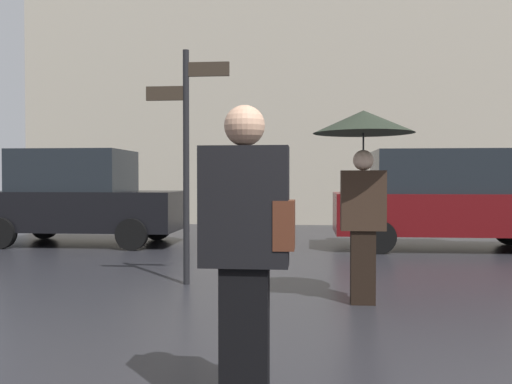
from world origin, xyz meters
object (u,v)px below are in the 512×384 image
at_px(parked_car_left, 445,200).
at_px(street_signpost, 187,143).
at_px(pedestrian_with_umbrella, 363,148).
at_px(pedestrian_with_bag, 247,239).
at_px(parked_car_right, 81,197).

bearing_deg(parked_car_left, street_signpost, -125.72).
bearing_deg(parked_car_left, pedestrian_with_umbrella, -101.98).
relative_size(pedestrian_with_umbrella, parked_car_left, 0.48).
bearing_deg(pedestrian_with_bag, parked_car_left, 74.36).
bearing_deg(parked_car_right, parked_car_left, 174.45).
bearing_deg(parked_car_right, pedestrian_with_umbrella, 131.66).
distance_m(pedestrian_with_umbrella, pedestrian_with_bag, 3.15).
relative_size(parked_car_left, parked_car_right, 1.09).
distance_m(pedestrian_with_bag, parked_car_left, 8.45).
bearing_deg(parked_car_right, pedestrian_with_bag, 114.14).
height_order(parked_car_left, street_signpost, street_signpost).
height_order(pedestrian_with_umbrella, parked_car_left, pedestrian_with_umbrella).
distance_m(pedestrian_with_bag, parked_car_right, 9.17).
relative_size(pedestrian_with_umbrella, pedestrian_with_bag, 1.18).
bearing_deg(pedestrian_with_umbrella, parked_car_right, 0.36).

